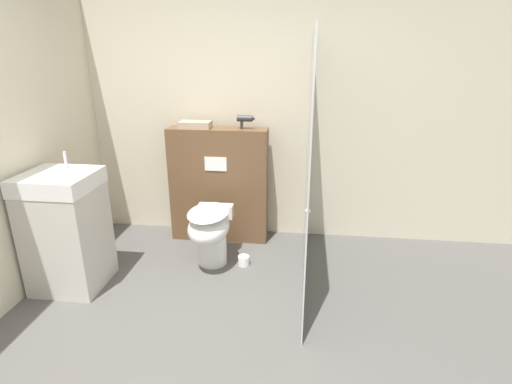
# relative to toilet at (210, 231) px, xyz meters

# --- Properties ---
(ground_plane) EXTENTS (12.00, 12.00, 0.00)m
(ground_plane) POSITION_rel_toilet_xyz_m (0.20, -1.34, -0.35)
(ground_plane) COLOR #565451
(wall_back) EXTENTS (8.00, 0.06, 2.50)m
(wall_back) POSITION_rel_toilet_xyz_m (0.20, 0.82, 0.90)
(wall_back) COLOR beige
(wall_back) RESTS_ON ground_plane
(partition_panel) EXTENTS (1.00, 0.25, 1.18)m
(partition_panel) POSITION_rel_toilet_xyz_m (-0.04, 0.60, 0.24)
(partition_panel) COLOR brown
(partition_panel) RESTS_ON ground_plane
(shower_glass) EXTENTS (0.04, 1.79, 2.06)m
(shower_glass) POSITION_rel_toilet_xyz_m (0.86, -0.10, 0.68)
(shower_glass) COLOR silver
(shower_glass) RESTS_ON ground_plane
(toilet) EXTENTS (0.37, 0.61, 0.56)m
(toilet) POSITION_rel_toilet_xyz_m (0.00, 0.00, 0.00)
(toilet) COLOR white
(toilet) RESTS_ON ground_plane
(sink_vanity) EXTENTS (0.55, 0.53, 1.14)m
(sink_vanity) POSITION_rel_toilet_xyz_m (-1.10, -0.45, 0.15)
(sink_vanity) COLOR beige
(sink_vanity) RESTS_ON ground_plane
(hair_drier) EXTENTS (0.18, 0.06, 0.13)m
(hair_drier) POSITION_rel_toilet_xyz_m (0.24, 0.60, 0.93)
(hair_drier) COLOR #2D2D33
(hair_drier) RESTS_ON partition_panel
(folded_towel) EXTENTS (0.31, 0.17, 0.07)m
(folded_towel) POSITION_rel_toilet_xyz_m (-0.25, 0.59, 0.87)
(folded_towel) COLOR tan
(folded_towel) RESTS_ON partition_panel
(spare_toilet_roll) EXTENTS (0.11, 0.11, 0.09)m
(spare_toilet_roll) POSITION_rel_toilet_xyz_m (0.30, 0.04, -0.30)
(spare_toilet_roll) COLOR white
(spare_toilet_roll) RESTS_ON ground_plane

